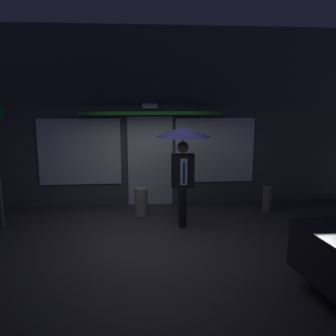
% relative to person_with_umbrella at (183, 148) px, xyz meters
% --- Properties ---
extents(ground_plane, '(18.00, 18.00, 0.00)m').
position_rel_person_with_umbrella_xyz_m(ground_plane, '(-0.60, -0.56, -1.63)').
color(ground_plane, '#38353A').
extents(building_facade, '(10.17, 1.00, 4.30)m').
position_rel_person_with_umbrella_xyz_m(building_facade, '(-0.60, 1.78, 0.50)').
color(building_facade, '#4C4C56').
rests_on(building_facade, ground).
extents(person_with_umbrella, '(1.10, 1.10, 2.06)m').
position_rel_person_with_umbrella_xyz_m(person_with_umbrella, '(0.00, 0.00, 0.00)').
color(person_with_umbrella, black).
rests_on(person_with_umbrella, ground).
extents(sidewalk_bollard, '(0.30, 0.30, 0.63)m').
position_rel_person_with_umbrella_xyz_m(sidewalk_bollard, '(-0.85, 0.77, -1.31)').
color(sidewalk_bollard, '#9E998E').
rests_on(sidewalk_bollard, ground).
extents(sidewalk_bollard_2, '(0.21, 0.21, 0.58)m').
position_rel_person_with_umbrella_xyz_m(sidewalk_bollard_2, '(2.12, 0.81, -1.34)').
color(sidewalk_bollard_2, slate).
rests_on(sidewalk_bollard_2, ground).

